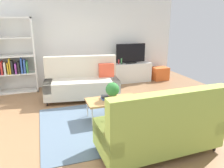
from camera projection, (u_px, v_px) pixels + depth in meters
The scene contains 16 objects.
ground_plane at pixel (105, 118), 4.63m from camera, with size 7.68×7.68×0.00m, color #936B47.
wall_far at pixel (79, 39), 6.75m from camera, with size 6.40×0.12×2.90m, color white.
area_rug at pixel (113, 122), 4.46m from camera, with size 2.90×2.20×0.01m, color slate.
couch_beige at pixel (82, 82), 5.71m from camera, with size 2.00×1.09×1.10m.
couch_green at pixel (159, 127), 3.32m from camera, with size 1.93×0.90×1.10m.
coffee_table at pixel (113, 101), 4.55m from camera, with size 1.10×0.56×0.42m.
tv_console at pixel (130, 72), 7.25m from camera, with size 1.40×0.44×0.64m, color silver.
tv at pixel (131, 54), 7.05m from camera, with size 1.00×0.20×0.64m.
bookshelf at pixel (14, 59), 6.03m from camera, with size 1.10×0.36×2.10m.
storage_trunk at pixel (160, 74), 7.52m from camera, with size 0.52×0.40×0.44m, color orange.
potted_plant at pixel (112, 90), 4.48m from camera, with size 0.29×0.29×0.37m.
table_book_0 at pixel (107, 98), 4.58m from camera, with size 0.24×0.18×0.04m, color #3359B2.
table_book_1 at pixel (107, 97), 4.57m from camera, with size 0.24×0.18×0.03m, color #262626.
vase_0 at pixel (113, 61), 7.01m from camera, with size 0.10×0.10×0.18m, color #33B29E.
bottle_0 at pixel (119, 62), 6.98m from camera, with size 0.04×0.04×0.15m, color red.
bottle_1 at pixel (121, 61), 7.00m from camera, with size 0.05×0.05×0.19m, color #3F8C4C.
Camera 1 is at (-1.17, -4.05, 2.04)m, focal length 34.63 mm.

